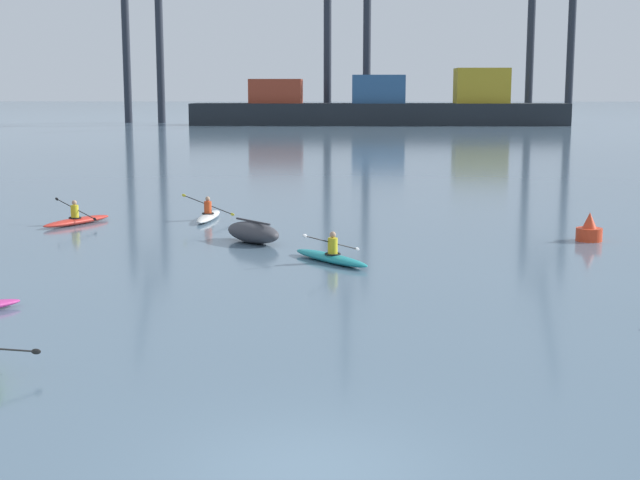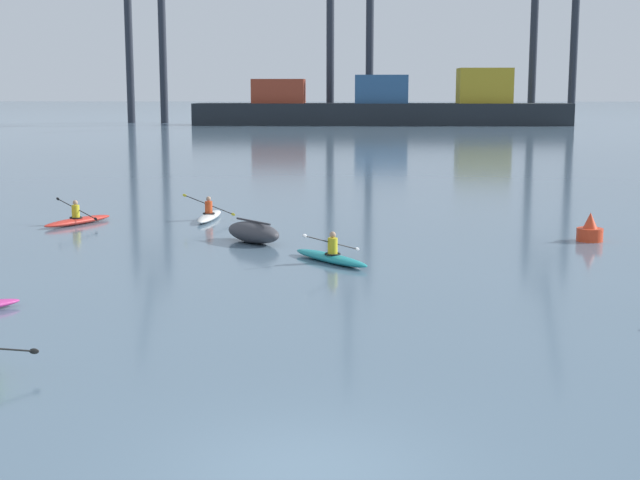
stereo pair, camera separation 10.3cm
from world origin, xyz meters
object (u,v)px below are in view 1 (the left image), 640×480
container_barge (382,107)px  gantry_crane_west (141,11)px  gantry_crane_east_mid (553,6)px  kayak_red (77,220)px  kayak_teal (331,257)px  channel_buoy (589,231)px  kayak_white (208,216)px  gantry_crane_west_mid (347,3)px  capsized_dinghy (253,232)px

container_barge → gantry_crane_west: gantry_crane_west is taller
gantry_crane_east_mid → container_barge: bearing=-162.3°
kayak_red → kayak_teal: bearing=-36.7°
gantry_crane_west → channel_buoy: bearing=-69.9°
kayak_white → kayak_red: 5.13m
container_barge → kayak_teal: (-5.28, -108.81, -2.49)m
gantry_crane_west_mid → kayak_white: gantry_crane_west_mid is taller
channel_buoy → container_barge: bearing=92.0°
container_barge → gantry_crane_east_mid: (26.59, 8.48, 15.26)m
gantry_crane_west_mid → gantry_crane_west: bearing=177.4°
gantry_crane_west → channel_buoy: 119.79m
capsized_dinghy → kayak_teal: bearing=-52.0°
container_barge → capsized_dinghy: size_ratio=20.67×
gantry_crane_west_mid → capsized_dinghy: (-2.82, -110.65, -17.87)m
kayak_red → kayak_white: bearing=16.1°
capsized_dinghy → gantry_crane_east_mid: bearing=73.1°
gantry_crane_west → gantry_crane_east_mid: gantry_crane_east_mid is taller
kayak_teal → kayak_red: bearing=143.3°
channel_buoy → kayak_teal: channel_buoy is taller
gantry_crane_west_mid → capsized_dinghy: bearing=-91.5°
container_barge → gantry_crane_west_mid: (-5.20, 5.35, 15.55)m
capsized_dinghy → kayak_red: (-7.30, 3.96, -0.18)m
container_barge → gantry_crane_east_mid: gantry_crane_east_mid is taller
container_barge → kayak_teal: 108.97m
channel_buoy → gantry_crane_west: bearing=110.1°
kayak_red → capsized_dinghy: bearing=-28.5°
gantry_crane_west → gantry_crane_west_mid: (31.93, -1.45, 0.99)m
container_barge → channel_buoy: size_ratio=55.40×
channel_buoy → capsized_dinghy: bearing=-176.5°
kayak_white → kayak_red: (-4.93, -1.42, -0.00)m
container_barge → kayak_white: size_ratio=16.15×
gantry_crane_west_mid → kayak_red: size_ratio=11.80×
gantry_crane_west_mid → kayak_white: size_ratio=11.24×
channel_buoy → kayak_red: 19.18m
capsized_dinghy → kayak_red: bearing=151.5°
gantry_crane_west → gantry_crane_west_mid: size_ratio=0.94×
container_barge → kayak_white: 100.48m
container_barge → capsized_dinghy: 105.63m
gantry_crane_west_mid → kayak_teal: bearing=-90.0°
gantry_crane_east_mid → kayak_white: (-36.98, -108.40, -17.76)m
capsized_dinghy → kayak_red: size_ratio=0.82×
kayak_white → kayak_teal: kayak_white is taller
kayak_red → gantry_crane_west_mid: bearing=84.6°
kayak_teal → container_barge: bearing=87.2°
gantry_crane_east_mid → kayak_red: (-41.91, -109.82, -17.76)m
gantry_crane_west_mid → kayak_white: 106.92m
gantry_crane_east_mid → channel_buoy: bearing=-101.5°
channel_buoy → gantry_crane_east_mid: bearing=78.5°
gantry_crane_west_mid → capsized_dinghy: gantry_crane_west_mid is taller
gantry_crane_east_mid → kayak_white: bearing=-108.8°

